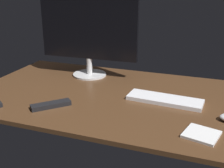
% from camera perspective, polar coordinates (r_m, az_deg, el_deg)
% --- Properties ---
extents(desk, '(1.40, 0.84, 0.02)m').
position_cam_1_polar(desk, '(1.46, -0.07, -2.38)').
color(desk, '#4C301C').
rests_on(desk, ground).
extents(monitor, '(0.58, 0.20, 0.47)m').
position_cam_1_polar(monitor, '(1.68, -4.67, 10.49)').
color(monitor, silver).
rests_on(monitor, desk).
extents(keyboard, '(0.36, 0.14, 0.02)m').
position_cam_1_polar(keyboard, '(1.39, 10.37, -3.05)').
color(keyboard, white).
rests_on(keyboard, desk).
extents(tv_remote, '(0.16, 0.16, 0.02)m').
position_cam_1_polar(tv_remote, '(1.33, -11.98, -4.05)').
color(tv_remote, black).
rests_on(tv_remote, desk).
extents(notepad, '(0.15, 0.14, 0.01)m').
position_cam_1_polar(notepad, '(1.13, 17.25, -9.46)').
color(notepad, silver).
rests_on(notepad, desk).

